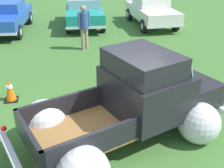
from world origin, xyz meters
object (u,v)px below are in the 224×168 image
(show_car_1, at_px, (6,15))
(show_car_2, at_px, (84,11))
(lane_cone_1, at_px, (109,83))
(lane_cone_0, at_px, (10,90))
(spectator_0, at_px, (84,25))
(vintage_pickup_truck, at_px, (135,105))
(show_car_3, at_px, (151,10))

(show_car_1, xyz_separation_m, show_car_2, (3.88, 0.24, 0.00))
(lane_cone_1, bearing_deg, lane_cone_0, 177.35)
(spectator_0, height_order, lane_cone_1, spectator_0)
(show_car_2, xyz_separation_m, spectator_0, (-0.48, -3.81, 0.24))
(show_car_1, bearing_deg, vintage_pickup_truck, 28.46)
(show_car_1, xyz_separation_m, lane_cone_0, (0.85, -7.40, -0.47))
(vintage_pickup_truck, height_order, show_car_2, vintage_pickup_truck)
(spectator_0, bearing_deg, vintage_pickup_truck, -21.18)
(vintage_pickup_truck, height_order, lane_cone_1, vintage_pickup_truck)
(show_car_3, xyz_separation_m, spectator_0, (-3.96, -3.17, 0.24))
(spectator_0, distance_m, lane_cone_0, 4.65)
(show_car_2, xyz_separation_m, lane_cone_0, (-3.03, -7.64, -0.47))
(spectator_0, distance_m, lane_cone_1, 4.02)
(show_car_1, height_order, lane_cone_1, show_car_1)
(lane_cone_0, bearing_deg, show_car_2, 68.37)
(vintage_pickup_truck, height_order, spectator_0, vintage_pickup_truck)
(show_car_1, bearing_deg, show_car_2, 100.76)
(lane_cone_1, bearing_deg, spectator_0, 92.88)
(show_car_1, height_order, spectator_0, spectator_0)
(vintage_pickup_truck, bearing_deg, show_car_1, 91.31)
(show_car_2, bearing_deg, lane_cone_1, 3.11)
(lane_cone_0, distance_m, lane_cone_1, 2.75)
(lane_cone_0, relative_size, lane_cone_1, 1.00)
(vintage_pickup_truck, bearing_deg, lane_cone_1, 73.69)
(vintage_pickup_truck, xyz_separation_m, spectator_0, (-0.33, 6.03, 0.26))
(vintage_pickup_truck, relative_size, show_car_1, 1.09)
(show_car_2, height_order, show_car_3, same)
(vintage_pickup_truck, bearing_deg, show_car_3, 48.60)
(vintage_pickup_truck, height_order, show_car_3, vintage_pickup_truck)
(show_car_1, distance_m, show_car_3, 7.37)
(show_car_1, height_order, lane_cone_0, show_car_1)
(show_car_3, bearing_deg, vintage_pickup_truck, -21.40)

